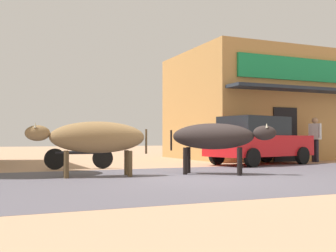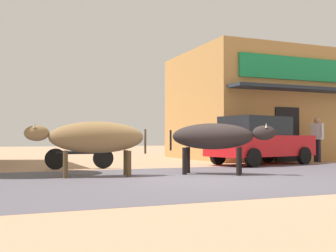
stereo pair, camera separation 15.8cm
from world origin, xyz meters
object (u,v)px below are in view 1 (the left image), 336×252
(cow_far_dark, at_px, (216,137))
(pedestrian_by_shop, at_px, (315,136))
(parked_hatchback_car, at_px, (258,140))
(cow_near_brown, at_px, (95,138))
(parked_motorcycle, at_px, (80,153))

(cow_far_dark, relative_size, pedestrian_by_shop, 1.40)
(parked_hatchback_car, height_order, cow_far_dark, parked_hatchback_car)
(pedestrian_by_shop, bearing_deg, cow_far_dark, -151.74)
(cow_near_brown, xyz_separation_m, pedestrian_by_shop, (9.13, 2.80, 0.08))
(parked_hatchback_car, distance_m, pedestrian_by_shop, 2.93)
(parked_hatchback_car, bearing_deg, parked_motorcycle, 177.69)
(parked_motorcycle, height_order, cow_far_dark, cow_far_dark)
(cow_far_dark, bearing_deg, cow_near_brown, 169.57)
(parked_hatchback_car, bearing_deg, cow_near_brown, -159.23)
(parked_motorcycle, xyz_separation_m, cow_far_dark, (2.76, -3.15, 0.47))
(cow_near_brown, relative_size, pedestrian_by_shop, 1.66)
(cow_far_dark, bearing_deg, parked_motorcycle, 131.27)
(parked_motorcycle, xyz_separation_m, cow_near_brown, (-0.16, -2.61, 0.45))
(parked_hatchback_car, relative_size, parked_motorcycle, 2.10)
(parked_hatchback_car, relative_size, pedestrian_by_shop, 2.46)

